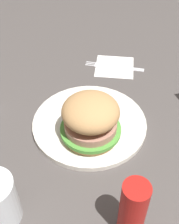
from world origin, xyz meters
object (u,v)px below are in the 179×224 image
(ketchup_bottle, at_px, (133,210))
(plate, at_px, (90,123))
(sandwich, at_px, (91,119))
(fries_pile, at_px, (88,102))
(napkin, at_px, (115,67))
(fork, at_px, (114,66))

(ketchup_bottle, bearing_deg, plate, 102.96)
(sandwich, xyz_separation_m, fries_pile, (-0.00, 0.11, -0.05))
(sandwich, height_order, napkin, sandwich)
(plate, relative_size, sandwich, 1.99)
(sandwich, bearing_deg, fork, 73.67)
(sandwich, distance_m, fries_pile, 0.12)
(plate, bearing_deg, fork, 70.78)
(sandwich, xyz_separation_m, napkin, (0.08, 0.28, -0.06))
(napkin, distance_m, fork, 0.00)
(sandwich, bearing_deg, ketchup_bottle, -74.71)
(fork, xyz_separation_m, ketchup_bottle, (-0.02, -0.49, 0.06))
(napkin, relative_size, fork, 0.64)
(plate, relative_size, ketchup_bottle, 2.04)
(napkin, xyz_separation_m, fork, (-0.00, 0.00, 0.00))
(plate, height_order, fork, plate)
(sandwich, relative_size, fries_pile, 1.39)
(sandwich, relative_size, ketchup_bottle, 1.03)
(plate, bearing_deg, napkin, 70.41)
(plate, relative_size, fries_pile, 2.76)
(fork, relative_size, ketchup_bottle, 1.32)
(plate, relative_size, napkin, 2.41)
(fries_pile, bearing_deg, fork, 64.52)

